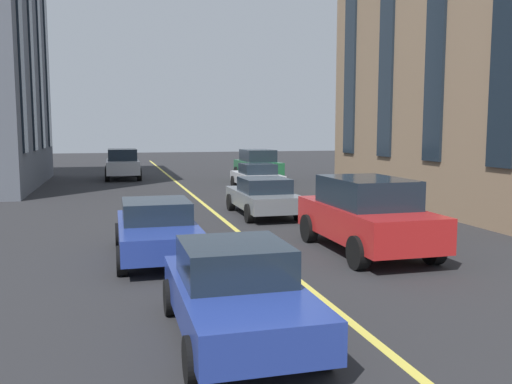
{
  "coord_description": "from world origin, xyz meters",
  "views": [
    {
      "loc": [
        4.71,
        3.62,
        3.07
      ],
      "look_at": [
        17.2,
        0.31,
        1.59
      ],
      "focal_mm": 38.11,
      "sensor_mm": 36.0,
      "label": 1
    }
  ],
  "objects_px": {
    "car_green_near": "(258,165)",
    "car_silver_parked_a": "(257,177)",
    "car_grey_parked_b": "(263,196)",
    "car_blue_far": "(236,291)",
    "car_silver_mid": "(123,164)",
    "car_blue_oncoming": "(157,228)",
    "car_red_trailing": "(366,214)"
  },
  "relations": [
    {
      "from": "car_blue_oncoming",
      "to": "car_silver_mid",
      "type": "bearing_deg",
      "value": 1.01
    },
    {
      "from": "car_grey_parked_b",
      "to": "car_silver_parked_a",
      "type": "bearing_deg",
      "value": -13.31
    },
    {
      "from": "car_silver_parked_a",
      "to": "car_blue_oncoming",
      "type": "distance_m",
      "value": 14.78
    },
    {
      "from": "car_silver_parked_a",
      "to": "car_blue_oncoming",
      "type": "bearing_deg",
      "value": 155.72
    },
    {
      "from": "car_grey_parked_b",
      "to": "car_silver_mid",
      "type": "bearing_deg",
      "value": 15.64
    },
    {
      "from": "car_blue_far",
      "to": "car_blue_oncoming",
      "type": "distance_m",
      "value": 5.52
    },
    {
      "from": "car_green_near",
      "to": "car_blue_oncoming",
      "type": "relative_size",
      "value": 1.07
    },
    {
      "from": "car_grey_parked_b",
      "to": "car_red_trailing",
      "type": "bearing_deg",
      "value": -171.79
    },
    {
      "from": "car_blue_far",
      "to": "car_green_near",
      "type": "bearing_deg",
      "value": -15.72
    },
    {
      "from": "car_blue_far",
      "to": "car_red_trailing",
      "type": "xyz_separation_m",
      "value": [
        4.69,
        -4.39,
        0.27
      ]
    },
    {
      "from": "car_green_near",
      "to": "car_silver_mid",
      "type": "bearing_deg",
      "value": 67.87
    },
    {
      "from": "car_silver_mid",
      "to": "car_blue_oncoming",
      "type": "xyz_separation_m",
      "value": [
        -21.93,
        -0.39,
        -0.27
      ]
    },
    {
      "from": "car_blue_far",
      "to": "car_silver_mid",
      "type": "height_order",
      "value": "car_silver_mid"
    },
    {
      "from": "car_silver_parked_a",
      "to": "car_silver_mid",
      "type": "height_order",
      "value": "car_silver_mid"
    },
    {
      "from": "car_blue_far",
      "to": "car_grey_parked_b",
      "type": "bearing_deg",
      "value": -17.52
    },
    {
      "from": "car_silver_parked_a",
      "to": "car_grey_parked_b",
      "type": "bearing_deg",
      "value": 166.69
    },
    {
      "from": "car_silver_mid",
      "to": "car_red_trailing",
      "type": "bearing_deg",
      "value": -166.39
    },
    {
      "from": "car_green_near",
      "to": "car_blue_oncoming",
      "type": "xyz_separation_m",
      "value": [
        -18.71,
        7.53,
        -0.27
      ]
    },
    {
      "from": "car_silver_parked_a",
      "to": "car_green_near",
      "type": "bearing_deg",
      "value": -15.48
    },
    {
      "from": "car_green_near",
      "to": "car_silver_mid",
      "type": "distance_m",
      "value": 8.54
    },
    {
      "from": "car_green_near",
      "to": "car_blue_far",
      "type": "xyz_separation_m",
      "value": [
        -24.19,
        6.81,
        -0.27
      ]
    },
    {
      "from": "car_grey_parked_b",
      "to": "car_red_trailing",
      "type": "relative_size",
      "value": 0.94
    },
    {
      "from": "car_green_near",
      "to": "car_silver_parked_a",
      "type": "bearing_deg",
      "value": 164.52
    },
    {
      "from": "car_blue_far",
      "to": "car_red_trailing",
      "type": "distance_m",
      "value": 6.43
    },
    {
      "from": "car_silver_parked_a",
      "to": "car_blue_far",
      "type": "relative_size",
      "value": 1.13
    },
    {
      "from": "car_blue_far",
      "to": "car_blue_oncoming",
      "type": "bearing_deg",
      "value": 7.5
    },
    {
      "from": "car_blue_far",
      "to": "car_blue_oncoming",
      "type": "height_order",
      "value": "car_blue_far"
    },
    {
      "from": "car_silver_mid",
      "to": "car_grey_parked_b",
      "type": "height_order",
      "value": "car_silver_mid"
    },
    {
      "from": "car_blue_oncoming",
      "to": "car_red_trailing",
      "type": "distance_m",
      "value": 5.18
    },
    {
      "from": "car_silver_mid",
      "to": "car_grey_parked_b",
      "type": "relative_size",
      "value": 1.07
    },
    {
      "from": "car_green_near",
      "to": "car_blue_far",
      "type": "height_order",
      "value": "car_green_near"
    },
    {
      "from": "car_blue_far",
      "to": "car_red_trailing",
      "type": "relative_size",
      "value": 0.83
    }
  ]
}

